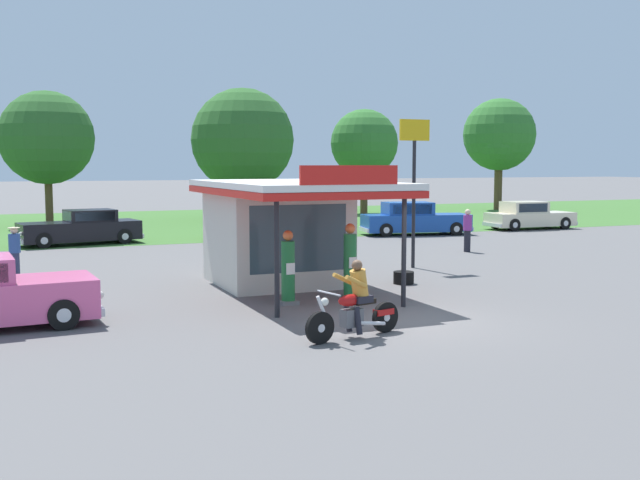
{
  "coord_description": "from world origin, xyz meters",
  "views": [
    {
      "loc": [
        -8.08,
        -14.41,
        3.48
      ],
      "look_at": [
        -0.14,
        4.46,
        1.4
      ],
      "focal_mm": 42.02,
      "sensor_mm": 36.0,
      "label": 1
    }
  ],
  "objects_px": {
    "parked_car_back_row_centre_right": "(82,228)",
    "parked_car_back_row_centre_left": "(263,225)",
    "motorcycle_with_rider": "(355,306)",
    "roadside_pole_sign": "(414,167)",
    "parked_car_back_row_centre": "(529,216)",
    "gas_pump_offside": "(350,265)",
    "bystander_strolling_foreground": "(15,251)",
    "spare_tire_stack": "(404,278)",
    "gas_pump_nearside": "(288,271)",
    "bystander_leaning_by_kiosk": "(467,229)",
    "parked_car_back_row_far_left": "(414,220)"
  },
  "relations": [
    {
      "from": "parked_car_back_row_centre_right",
      "to": "parked_car_back_row_centre_left",
      "type": "distance_m",
      "value": 8.11
    },
    {
      "from": "parked_car_back_row_centre_left",
      "to": "gas_pump_offside",
      "type": "bearing_deg",
      "value": -100.58
    },
    {
      "from": "parked_car_back_row_centre_right",
      "to": "parked_car_back_row_centre_left",
      "type": "height_order",
      "value": "parked_car_back_row_centre_right"
    },
    {
      "from": "bystander_leaning_by_kiosk",
      "to": "gas_pump_offside",
      "type": "bearing_deg",
      "value": -138.56
    },
    {
      "from": "parked_car_back_row_centre_right",
      "to": "motorcycle_with_rider",
      "type": "bearing_deg",
      "value": -80.7
    },
    {
      "from": "bystander_leaning_by_kiosk",
      "to": "bystander_strolling_foreground",
      "type": "xyz_separation_m",
      "value": [
        -16.7,
        -0.68,
        -0.05
      ]
    },
    {
      "from": "parked_car_back_row_far_left",
      "to": "spare_tire_stack",
      "type": "relative_size",
      "value": 9.42
    },
    {
      "from": "motorcycle_with_rider",
      "to": "spare_tire_stack",
      "type": "relative_size",
      "value": 3.82
    },
    {
      "from": "parked_car_back_row_far_left",
      "to": "parked_car_back_row_centre_left",
      "type": "height_order",
      "value": "parked_car_back_row_far_left"
    },
    {
      "from": "gas_pump_nearside",
      "to": "bystander_leaning_by_kiosk",
      "type": "relative_size",
      "value": 1.09
    },
    {
      "from": "roadside_pole_sign",
      "to": "motorcycle_with_rider",
      "type": "bearing_deg",
      "value": -126.18
    },
    {
      "from": "bystander_leaning_by_kiosk",
      "to": "bystander_strolling_foreground",
      "type": "height_order",
      "value": "bystander_leaning_by_kiosk"
    },
    {
      "from": "parked_car_back_row_far_left",
      "to": "parked_car_back_row_centre_left",
      "type": "bearing_deg",
      "value": 172.34
    },
    {
      "from": "motorcycle_with_rider",
      "to": "bystander_leaning_by_kiosk",
      "type": "distance_m",
      "value": 15.71
    },
    {
      "from": "gas_pump_offside",
      "to": "spare_tire_stack",
      "type": "relative_size",
      "value": 3.29
    },
    {
      "from": "gas_pump_nearside",
      "to": "spare_tire_stack",
      "type": "xyz_separation_m",
      "value": [
        4.23,
        1.72,
        -0.66
      ]
    },
    {
      "from": "parked_car_back_row_far_left",
      "to": "roadside_pole_sign",
      "type": "height_order",
      "value": "roadside_pole_sign"
    },
    {
      "from": "gas_pump_nearside",
      "to": "parked_car_back_row_centre",
      "type": "height_order",
      "value": "gas_pump_nearside"
    },
    {
      "from": "gas_pump_nearside",
      "to": "parked_car_back_row_far_left",
      "type": "relative_size",
      "value": 0.33
    },
    {
      "from": "gas_pump_nearside",
      "to": "motorcycle_with_rider",
      "type": "xyz_separation_m",
      "value": [
        -0.02,
        -3.91,
        -0.19
      ]
    },
    {
      "from": "parked_car_back_row_centre_right",
      "to": "bystander_leaning_by_kiosk",
      "type": "relative_size",
      "value": 3.17
    },
    {
      "from": "motorcycle_with_rider",
      "to": "parked_car_back_row_centre_left",
      "type": "xyz_separation_m",
      "value": [
        4.7,
        19.89,
        0.01
      ]
    },
    {
      "from": "gas_pump_offside",
      "to": "parked_car_back_row_centre_right",
      "type": "bearing_deg",
      "value": 106.96
    },
    {
      "from": "bystander_leaning_by_kiosk",
      "to": "bystander_strolling_foreground",
      "type": "distance_m",
      "value": 16.71
    },
    {
      "from": "bystander_leaning_by_kiosk",
      "to": "spare_tire_stack",
      "type": "xyz_separation_m",
      "value": [
        -6.26,
        -6.04,
        -0.72
      ]
    },
    {
      "from": "parked_car_back_row_centre_left",
      "to": "bystander_strolling_foreground",
      "type": "height_order",
      "value": "bystander_strolling_foreground"
    },
    {
      "from": "motorcycle_with_rider",
      "to": "bystander_strolling_foreground",
      "type": "height_order",
      "value": "bystander_strolling_foreground"
    },
    {
      "from": "gas_pump_nearside",
      "to": "parked_car_back_row_centre",
      "type": "distance_m",
      "value": 24.88
    },
    {
      "from": "parked_car_back_row_centre_left",
      "to": "spare_tire_stack",
      "type": "xyz_separation_m",
      "value": [
        -0.45,
        -14.26,
        -0.48
      ]
    },
    {
      "from": "parked_car_back_row_centre",
      "to": "parked_car_back_row_centre_left",
      "type": "bearing_deg",
      "value": 177.77
    },
    {
      "from": "gas_pump_offside",
      "to": "bystander_strolling_foreground",
      "type": "distance_m",
      "value": 10.61
    },
    {
      "from": "gas_pump_offside",
      "to": "parked_car_back_row_far_left",
      "type": "distance_m",
      "value": 18.29
    },
    {
      "from": "gas_pump_nearside",
      "to": "parked_car_back_row_far_left",
      "type": "height_order",
      "value": "gas_pump_nearside"
    },
    {
      "from": "gas_pump_nearside",
      "to": "motorcycle_with_rider",
      "type": "bearing_deg",
      "value": -90.28
    },
    {
      "from": "gas_pump_offside",
      "to": "roadside_pole_sign",
      "type": "relative_size",
      "value": 0.4
    },
    {
      "from": "spare_tire_stack",
      "to": "parked_car_back_row_centre",
      "type": "bearing_deg",
      "value": 41.78
    },
    {
      "from": "bystander_leaning_by_kiosk",
      "to": "roadside_pole_sign",
      "type": "relative_size",
      "value": 0.34
    },
    {
      "from": "roadside_pole_sign",
      "to": "parked_car_back_row_far_left",
      "type": "bearing_deg",
      "value": 59.86
    },
    {
      "from": "motorcycle_with_rider",
      "to": "roadside_pole_sign",
      "type": "bearing_deg",
      "value": 53.82
    },
    {
      "from": "gas_pump_nearside",
      "to": "parked_car_back_row_centre_left",
      "type": "distance_m",
      "value": 16.65
    },
    {
      "from": "parked_car_back_row_centre_right",
      "to": "bystander_strolling_foreground",
      "type": "relative_size",
      "value": 3.38
    },
    {
      "from": "gas_pump_offside",
      "to": "spare_tire_stack",
      "type": "height_order",
      "value": "gas_pump_offside"
    },
    {
      "from": "parked_car_back_row_centre",
      "to": "spare_tire_stack",
      "type": "xyz_separation_m",
      "value": [
        -15.31,
        -13.68,
        -0.5
      ]
    },
    {
      "from": "parked_car_back_row_centre",
      "to": "bystander_strolling_foreground",
      "type": "relative_size",
      "value": 3.14
    },
    {
      "from": "gas_pump_offside",
      "to": "parked_car_back_row_centre",
      "type": "relative_size",
      "value": 0.39
    },
    {
      "from": "parked_car_back_row_centre_right",
      "to": "bystander_leaning_by_kiosk",
      "type": "xyz_separation_m",
      "value": [
        13.89,
        -8.94,
        0.21
      ]
    },
    {
      "from": "roadside_pole_sign",
      "to": "bystander_leaning_by_kiosk",
      "type": "bearing_deg",
      "value": 36.47
    },
    {
      "from": "gas_pump_nearside",
      "to": "spare_tire_stack",
      "type": "bearing_deg",
      "value": 22.07
    },
    {
      "from": "parked_car_back_row_centre",
      "to": "parked_car_back_row_centre_right",
      "type": "distance_m",
      "value": 22.98
    },
    {
      "from": "bystander_strolling_foreground",
      "to": "spare_tire_stack",
      "type": "relative_size",
      "value": 2.66
    }
  ]
}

